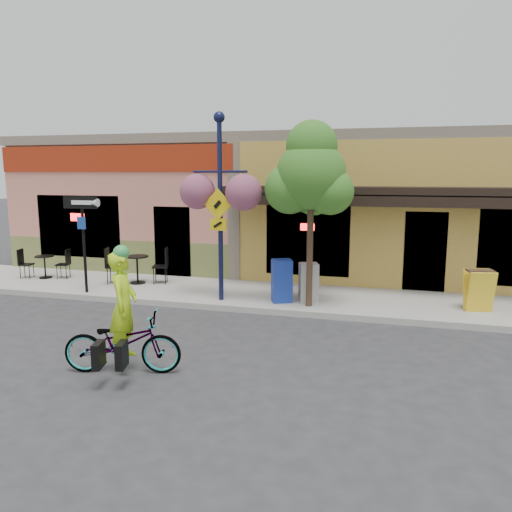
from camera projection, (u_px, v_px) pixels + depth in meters
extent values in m
plane|color=#2D2D30|center=(230.00, 318.00, 11.54)|extent=(90.00, 90.00, 0.00)
cube|color=#9E9B93|center=(254.00, 295.00, 13.42)|extent=(24.00, 3.00, 0.15)
cube|color=#A8A59E|center=(237.00, 309.00, 12.05)|extent=(24.00, 0.12, 0.15)
imported|color=maroon|center=(123.00, 343.00, 8.33)|extent=(2.07, 1.14, 1.03)
imported|color=#B9EC18|center=(124.00, 321.00, 8.26)|extent=(0.58, 0.75, 1.81)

